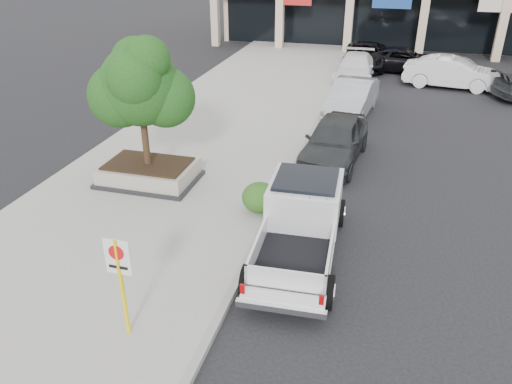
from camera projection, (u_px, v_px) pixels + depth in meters
ground at (306, 274)px, 12.52m from camera, size 120.00×120.00×0.00m
sidewalk at (192, 157)px, 18.93m from camera, size 8.00×52.00×0.15m
curb at (294, 169)px, 17.99m from camera, size 0.20×52.00×0.15m
planter at (149, 172)px, 16.80m from camera, size 3.20×2.20×0.68m
planter_tree at (146, 85)px, 15.55m from camera, size 2.90×2.55×4.00m
no_parking_sign at (120, 275)px, 9.81m from camera, size 0.55×0.09×2.30m
hedge at (260, 198)px, 14.87m from camera, size 1.10×0.99×0.93m
pickup_truck at (300, 226)px, 12.87m from camera, size 2.42×5.84×1.81m
curb_car_a at (335, 140)px, 18.46m from camera, size 2.39×5.05×1.67m
curb_car_b at (352, 98)px, 23.30m from camera, size 2.28×5.11×1.63m
curb_car_c at (355, 68)px, 28.88m from camera, size 2.12×5.16×1.49m
curb_car_d at (365, 56)px, 31.75m from camera, size 2.73×5.62×1.54m
lot_car_a at (459, 69)px, 28.70m from camera, size 4.73×2.62×1.52m
lot_car_b at (451, 73)px, 27.55m from camera, size 5.26×2.40×1.67m
lot_car_d at (404, 60)px, 30.86m from camera, size 5.24×2.51×1.44m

